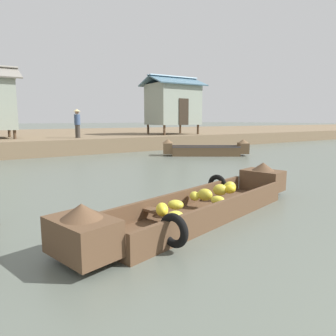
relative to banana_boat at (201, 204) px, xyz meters
The scene contains 6 objects.
ground_plane 4.37m from the banana_boat, 91.28° to the left, with size 300.00×300.00×0.00m, color #596056.
riverbank_strip 21.97m from the banana_boat, 90.25° to the left, with size 160.00×20.00×0.85m, color #756047.
banana_boat is the anchor object (origin of this frame).
fishing_skiff_distant 10.84m from the banana_boat, 49.51° to the left, with size 4.22×3.24×0.88m.
stilt_house_mid_left 17.36m from the banana_boat, 57.66° to the left, with size 4.00×3.11×4.12m.
vendor_person 13.84m from the banana_boat, 82.12° to the left, with size 0.44×0.44×1.66m.
Camera 1 is at (-3.73, 0.99, 1.92)m, focal length 33.67 mm.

